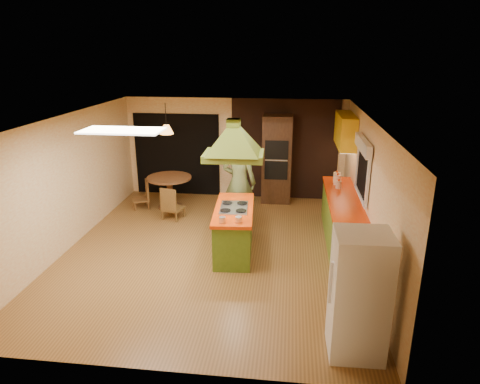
# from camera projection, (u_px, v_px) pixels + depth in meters

# --- Properties ---
(ground) EXTENTS (6.50, 6.50, 0.00)m
(ground) POSITION_uv_depth(u_px,v_px,m) (213.00, 250.00, 8.14)
(ground) COLOR olive
(ground) RESTS_ON ground
(room_walls) EXTENTS (5.50, 6.50, 6.50)m
(room_walls) POSITION_uv_depth(u_px,v_px,m) (212.00, 188.00, 7.74)
(room_walls) COLOR #FAE1B3
(room_walls) RESTS_ON ground
(ceiling_plane) EXTENTS (6.50, 6.50, 0.00)m
(ceiling_plane) POSITION_uv_depth(u_px,v_px,m) (210.00, 118.00, 7.34)
(ceiling_plane) COLOR silver
(ceiling_plane) RESTS_ON room_walls
(brick_panel) EXTENTS (2.64, 0.03, 2.50)m
(brick_panel) POSITION_uv_depth(u_px,v_px,m) (284.00, 150.00, 10.64)
(brick_panel) COLOR #381E14
(brick_panel) RESTS_ON ground
(nook_opening) EXTENTS (2.20, 0.03, 2.10)m
(nook_opening) POSITION_uv_depth(u_px,v_px,m) (177.00, 155.00, 11.01)
(nook_opening) COLOR black
(nook_opening) RESTS_ON ground
(right_counter) EXTENTS (0.62, 3.05, 0.92)m
(right_counter) POSITION_uv_depth(u_px,v_px,m) (343.00, 221.00, 8.28)
(right_counter) COLOR olive
(right_counter) RESTS_ON ground
(upper_cabinets) EXTENTS (0.34, 1.40, 0.70)m
(upper_cabinets) POSITION_uv_depth(u_px,v_px,m) (345.00, 130.00, 9.30)
(upper_cabinets) COLOR yellow
(upper_cabinets) RESTS_ON room_walls
(window_right) EXTENTS (0.12, 1.35, 1.06)m
(window_right) POSITION_uv_depth(u_px,v_px,m) (363.00, 159.00, 7.65)
(window_right) COLOR black
(window_right) RESTS_ON room_walls
(fluor_panel) EXTENTS (1.20, 0.60, 0.03)m
(fluor_panel) POSITION_uv_depth(u_px,v_px,m) (122.00, 131.00, 6.34)
(fluor_panel) COLOR white
(fluor_panel) RESTS_ON ceiling_plane
(kitchen_island) EXTENTS (0.82, 1.78, 0.89)m
(kitchen_island) POSITION_uv_depth(u_px,v_px,m) (234.00, 230.00, 7.96)
(kitchen_island) COLOR #587C1F
(kitchen_island) RESTS_ON ground
(range_hood) EXTENTS (1.06, 0.78, 0.80)m
(range_hood) POSITION_uv_depth(u_px,v_px,m) (234.00, 133.00, 7.38)
(range_hood) COLOR #5A6A1A
(range_hood) RESTS_ON ceiling_plane
(man) EXTENTS (0.78, 0.57, 1.96)m
(man) POSITION_uv_depth(u_px,v_px,m) (239.00, 183.00, 8.94)
(man) COLOR #525E32
(man) RESTS_ON ground
(refrigerator) EXTENTS (0.68, 0.64, 1.62)m
(refrigerator) POSITION_uv_depth(u_px,v_px,m) (359.00, 295.00, 5.17)
(refrigerator) COLOR white
(refrigerator) RESTS_ON ground
(wall_oven) EXTENTS (0.71, 0.61, 2.14)m
(wall_oven) POSITION_uv_depth(u_px,v_px,m) (277.00, 159.00, 10.45)
(wall_oven) COLOR #472A17
(wall_oven) RESTS_ON ground
(dining_table) EXTENTS (1.04, 1.04, 0.78)m
(dining_table) POSITION_uv_depth(u_px,v_px,m) (170.00, 186.00, 10.13)
(dining_table) COLOR brown
(dining_table) RESTS_ON ground
(chair_left) EXTENTS (0.50, 0.50, 0.68)m
(chair_left) POSITION_uv_depth(u_px,v_px,m) (140.00, 195.00, 10.18)
(chair_left) COLOR brown
(chair_left) RESTS_ON ground
(chair_near) EXTENTS (0.51, 0.51, 0.75)m
(chair_near) POSITION_uv_depth(u_px,v_px,m) (173.00, 203.00, 9.54)
(chair_near) COLOR brown
(chair_near) RESTS_ON ground
(pendant_lamp) EXTENTS (0.40, 0.40, 0.20)m
(pendant_lamp) POSITION_uv_depth(u_px,v_px,m) (167.00, 129.00, 9.70)
(pendant_lamp) COLOR #FF9E3F
(pendant_lamp) RESTS_ON ceiling_plane
(canister_large) EXTENTS (0.15, 0.15, 0.22)m
(canister_large) POSITION_uv_depth(u_px,v_px,m) (337.00, 177.00, 9.13)
(canister_large) COLOR beige
(canister_large) RESTS_ON right_counter
(canister_medium) EXTENTS (0.19, 0.19, 0.21)m
(canister_medium) POSITION_uv_depth(u_px,v_px,m) (337.00, 180.00, 8.98)
(canister_medium) COLOR #F8E3C8
(canister_medium) RESTS_ON right_counter
(canister_small) EXTENTS (0.15, 0.15, 0.16)m
(canister_small) POSITION_uv_depth(u_px,v_px,m) (339.00, 185.00, 8.74)
(canister_small) COLOR beige
(canister_small) RESTS_ON right_counter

